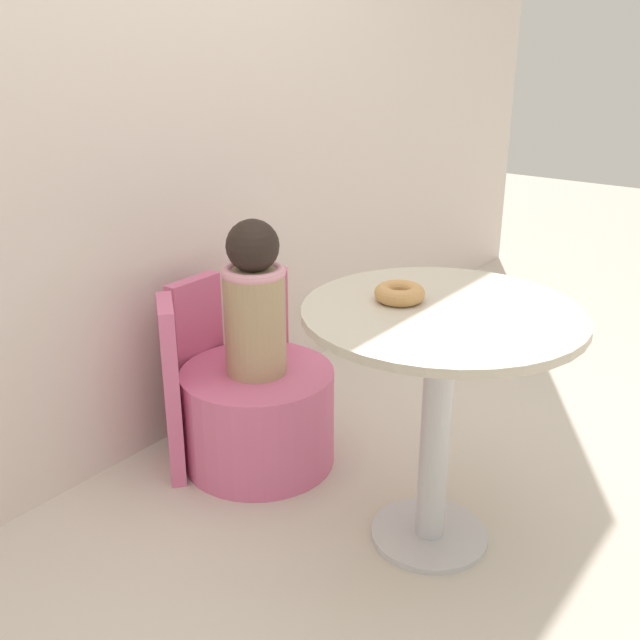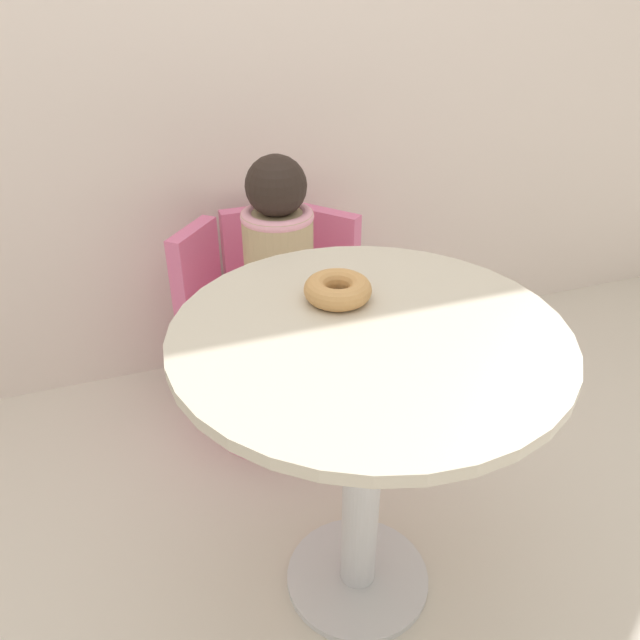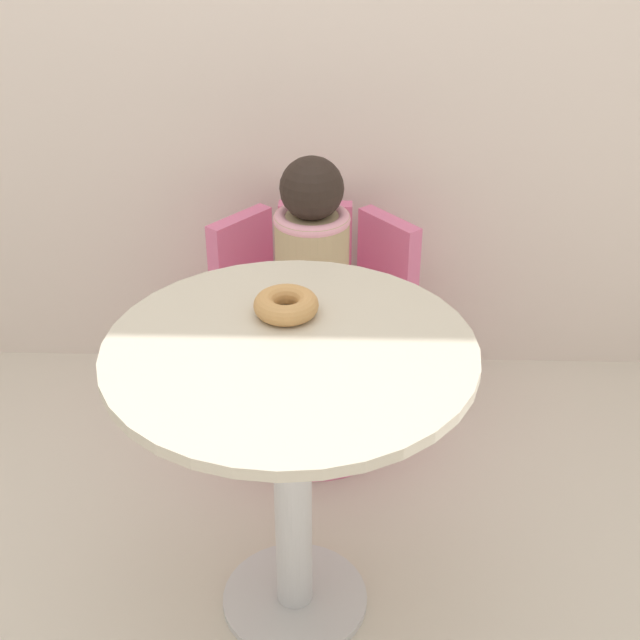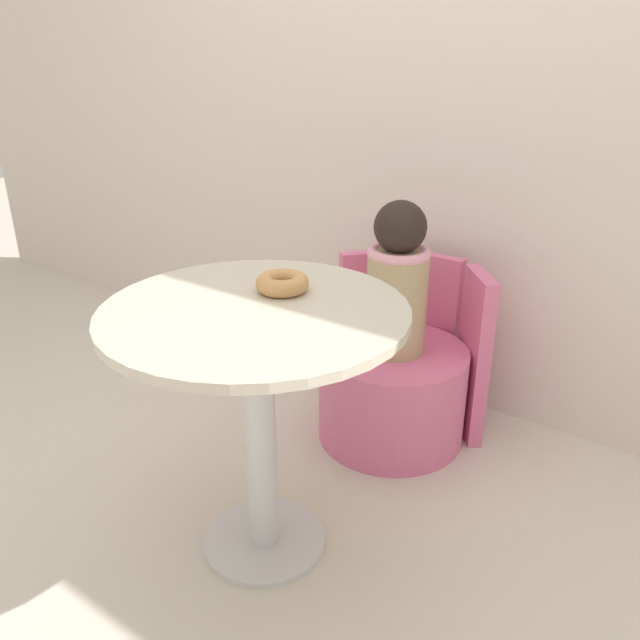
{
  "view_description": "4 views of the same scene",
  "coord_description": "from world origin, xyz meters",
  "px_view_note": "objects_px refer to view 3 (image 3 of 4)",
  "views": [
    {
      "loc": [
        -1.6,
        -0.85,
        1.44
      ],
      "look_at": [
        0.08,
        0.41,
        0.62
      ],
      "focal_mm": 42.0,
      "sensor_mm": 36.0,
      "label": 1
    },
    {
      "loc": [
        -0.33,
        -0.9,
        1.36
      ],
      "look_at": [
        0.12,
        0.35,
        0.56
      ],
      "focal_mm": 35.0,
      "sensor_mm": 36.0,
      "label": 2
    },
    {
      "loc": [
        0.2,
        -1.5,
        1.7
      ],
      "look_at": [
        0.15,
        0.36,
        0.59
      ],
      "focal_mm": 50.0,
      "sensor_mm": 36.0,
      "label": 3
    },
    {
      "loc": [
        1.04,
        -1.04,
        1.31
      ],
      "look_at": [
        0.08,
        0.31,
        0.6
      ],
      "focal_mm": 35.0,
      "sensor_mm": 36.0,
      "label": 4
    }
  ],
  "objects_px": {
    "donut": "(286,305)",
    "round_table": "(291,413)",
    "child_figure": "(312,251)",
    "tub_chair": "(313,379)"
  },
  "relations": [
    {
      "from": "donut",
      "to": "round_table",
      "type": "bearing_deg",
      "value": -83.39
    },
    {
      "from": "child_figure",
      "to": "donut",
      "type": "bearing_deg",
      "value": -93.47
    },
    {
      "from": "round_table",
      "to": "tub_chair",
      "type": "relative_size",
      "value": 1.45
    },
    {
      "from": "tub_chair",
      "to": "donut",
      "type": "xyz_separation_m",
      "value": [
        -0.03,
        -0.57,
        0.58
      ]
    },
    {
      "from": "round_table",
      "to": "donut",
      "type": "bearing_deg",
      "value": 96.61
    },
    {
      "from": "tub_chair",
      "to": "donut",
      "type": "height_order",
      "value": "donut"
    },
    {
      "from": "round_table",
      "to": "child_figure",
      "type": "xyz_separation_m",
      "value": [
        0.02,
        0.7,
        0.04
      ]
    },
    {
      "from": "child_figure",
      "to": "donut",
      "type": "relative_size",
      "value": 3.78
    },
    {
      "from": "child_figure",
      "to": "donut",
      "type": "distance_m",
      "value": 0.59
    },
    {
      "from": "tub_chair",
      "to": "donut",
      "type": "bearing_deg",
      "value": -93.47
    }
  ]
}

